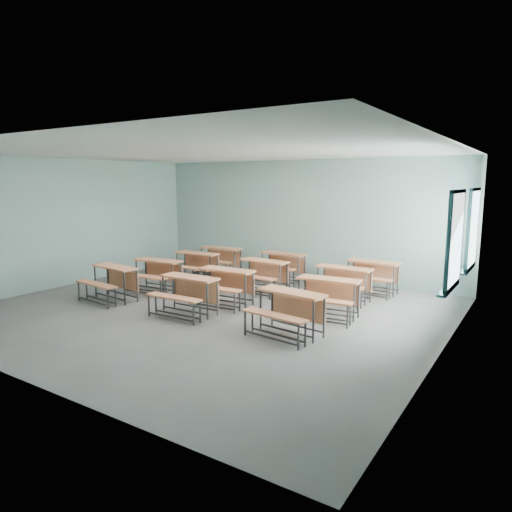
{
  "coord_description": "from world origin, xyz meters",
  "views": [
    {
      "loc": [
        5.71,
        -7.15,
        2.63
      ],
      "look_at": [
        0.37,
        1.2,
        1.0
      ],
      "focal_mm": 32.0,
      "sensor_mm": 36.0,
      "label": 1
    }
  ],
  "objects_px": {
    "desk_unit_r0c2": "(288,306)",
    "desk_unit_r1c0": "(155,271)",
    "desk_unit_r0c0": "(111,278)",
    "desk_unit_r1c1": "(224,281)",
    "desk_unit_r2c1": "(261,271)",
    "desk_unit_r2c0": "(194,262)",
    "desk_unit_r2c2": "(342,279)",
    "desk_unit_r3c2": "(371,272)",
    "desk_unit_r3c1": "(281,263)",
    "desk_unit_r0c1": "(186,290)",
    "desk_unit_r1c2": "(327,292)",
    "desk_unit_r3c0": "(219,257)"
  },
  "relations": [
    {
      "from": "desk_unit_r2c1",
      "to": "desk_unit_r3c1",
      "type": "relative_size",
      "value": 1.0
    },
    {
      "from": "desk_unit_r0c2",
      "to": "desk_unit_r1c1",
      "type": "relative_size",
      "value": 1.04
    },
    {
      "from": "desk_unit_r3c2",
      "to": "desk_unit_r2c2",
      "type": "bearing_deg",
      "value": -102.65
    },
    {
      "from": "desk_unit_r1c1",
      "to": "desk_unit_r1c0",
      "type": "bearing_deg",
      "value": 175.13
    },
    {
      "from": "desk_unit_r0c1",
      "to": "desk_unit_r3c1",
      "type": "xyz_separation_m",
      "value": [
        0.08,
        3.65,
        0.0
      ]
    },
    {
      "from": "desk_unit_r0c1",
      "to": "desk_unit_r2c0",
      "type": "height_order",
      "value": "same"
    },
    {
      "from": "desk_unit_r1c2",
      "to": "desk_unit_r3c2",
      "type": "xyz_separation_m",
      "value": [
        0.08,
        2.37,
        0.0
      ]
    },
    {
      "from": "desk_unit_r2c2",
      "to": "desk_unit_r0c0",
      "type": "bearing_deg",
      "value": -147.64
    },
    {
      "from": "desk_unit_r3c1",
      "to": "desk_unit_r0c1",
      "type": "bearing_deg",
      "value": -88.4
    },
    {
      "from": "desk_unit_r0c2",
      "to": "desk_unit_r1c0",
      "type": "xyz_separation_m",
      "value": [
        -4.21,
        1.08,
        0.0
      ]
    },
    {
      "from": "desk_unit_r2c0",
      "to": "desk_unit_r1c2",
      "type": "bearing_deg",
      "value": -16.03
    },
    {
      "from": "desk_unit_r2c1",
      "to": "desk_unit_r2c0",
      "type": "bearing_deg",
      "value": -178.4
    },
    {
      "from": "desk_unit_r1c0",
      "to": "desk_unit_r0c0",
      "type": "bearing_deg",
      "value": -104.15
    },
    {
      "from": "desk_unit_r2c2",
      "to": "desk_unit_r2c0",
      "type": "bearing_deg",
      "value": -177.0
    },
    {
      "from": "desk_unit_r1c1",
      "to": "desk_unit_r3c1",
      "type": "distance_m",
      "value": 2.63
    },
    {
      "from": "desk_unit_r1c1",
      "to": "desk_unit_r3c2",
      "type": "xyz_separation_m",
      "value": [
        2.32,
        2.67,
        0.0
      ]
    },
    {
      "from": "desk_unit_r0c2",
      "to": "desk_unit_r2c0",
      "type": "bearing_deg",
      "value": 157.13
    },
    {
      "from": "desk_unit_r1c2",
      "to": "desk_unit_r2c2",
      "type": "xyz_separation_m",
      "value": [
        -0.2,
        1.28,
        0.0
      ]
    },
    {
      "from": "desk_unit_r1c0",
      "to": "desk_unit_r3c2",
      "type": "bearing_deg",
      "value": 26.98
    },
    {
      "from": "desk_unit_r3c1",
      "to": "desk_unit_r2c0",
      "type": "bearing_deg",
      "value": -145.66
    },
    {
      "from": "desk_unit_r1c2",
      "to": "desk_unit_r3c0",
      "type": "xyz_separation_m",
      "value": [
        -4.29,
        2.2,
        0.0
      ]
    },
    {
      "from": "desk_unit_r0c0",
      "to": "desk_unit_r2c0",
      "type": "bearing_deg",
      "value": 90.35
    },
    {
      "from": "desk_unit_r0c2",
      "to": "desk_unit_r3c2",
      "type": "distance_m",
      "value": 3.69
    },
    {
      "from": "desk_unit_r0c0",
      "to": "desk_unit_r1c2",
      "type": "distance_m",
      "value": 4.76
    },
    {
      "from": "desk_unit_r1c2",
      "to": "desk_unit_r2c2",
      "type": "height_order",
      "value": "same"
    },
    {
      "from": "desk_unit_r0c2",
      "to": "desk_unit_r2c1",
      "type": "xyz_separation_m",
      "value": [
        -2.03,
        2.4,
        0.0
      ]
    },
    {
      "from": "desk_unit_r1c1",
      "to": "desk_unit_r2c1",
      "type": "distance_m",
      "value": 1.39
    },
    {
      "from": "desk_unit_r2c2",
      "to": "desk_unit_r3c1",
      "type": "distance_m",
      "value": 2.38
    },
    {
      "from": "desk_unit_r2c1",
      "to": "desk_unit_r0c1",
      "type": "bearing_deg",
      "value": -93.0
    },
    {
      "from": "desk_unit_r0c0",
      "to": "desk_unit_r1c1",
      "type": "bearing_deg",
      "value": 31.44
    },
    {
      "from": "desk_unit_r0c2",
      "to": "desk_unit_r3c1",
      "type": "distance_m",
      "value": 4.25
    },
    {
      "from": "desk_unit_r1c0",
      "to": "desk_unit_r1c2",
      "type": "distance_m",
      "value": 4.35
    },
    {
      "from": "desk_unit_r1c0",
      "to": "desk_unit_r1c1",
      "type": "xyz_separation_m",
      "value": [
        2.1,
        -0.07,
        0.0
      ]
    },
    {
      "from": "desk_unit_r0c1",
      "to": "desk_unit_r0c2",
      "type": "distance_m",
      "value": 2.28
    },
    {
      "from": "desk_unit_r0c1",
      "to": "desk_unit_r1c1",
      "type": "height_order",
      "value": "same"
    },
    {
      "from": "desk_unit_r0c2",
      "to": "desk_unit_r1c2",
      "type": "relative_size",
      "value": 1.02
    },
    {
      "from": "desk_unit_r0c2",
      "to": "desk_unit_r2c2",
      "type": "xyz_separation_m",
      "value": [
        -0.06,
        2.59,
        0.0
      ]
    },
    {
      "from": "desk_unit_r0c0",
      "to": "desk_unit_r1c2",
      "type": "bearing_deg",
      "value": 23.37
    },
    {
      "from": "desk_unit_r1c1",
      "to": "desk_unit_r2c2",
      "type": "distance_m",
      "value": 2.58
    },
    {
      "from": "desk_unit_r2c0",
      "to": "desk_unit_r3c1",
      "type": "distance_m",
      "value": 2.29
    },
    {
      "from": "desk_unit_r0c2",
      "to": "desk_unit_r0c0",
      "type": "bearing_deg",
      "value": -171.48
    },
    {
      "from": "desk_unit_r2c0",
      "to": "desk_unit_r0c2",
      "type": "bearing_deg",
      "value": -31.74
    },
    {
      "from": "desk_unit_r2c0",
      "to": "desk_unit_r2c2",
      "type": "bearing_deg",
      "value": 0.8
    },
    {
      "from": "desk_unit_r0c0",
      "to": "desk_unit_r1c0",
      "type": "xyz_separation_m",
      "value": [
        0.22,
        1.14,
        0.0
      ]
    },
    {
      "from": "desk_unit_r1c0",
      "to": "desk_unit_r3c0",
      "type": "distance_m",
      "value": 2.44
    },
    {
      "from": "desk_unit_r1c0",
      "to": "desk_unit_r3c2",
      "type": "height_order",
      "value": "same"
    },
    {
      "from": "desk_unit_r0c0",
      "to": "desk_unit_r3c0",
      "type": "distance_m",
      "value": 3.59
    },
    {
      "from": "desk_unit_r0c1",
      "to": "desk_unit_r2c1",
      "type": "bearing_deg",
      "value": 82.59
    },
    {
      "from": "desk_unit_r2c2",
      "to": "desk_unit_r3c2",
      "type": "bearing_deg",
      "value": 76.25
    },
    {
      "from": "desk_unit_r2c1",
      "to": "desk_unit_r3c1",
      "type": "distance_m",
      "value": 1.25
    }
  ]
}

